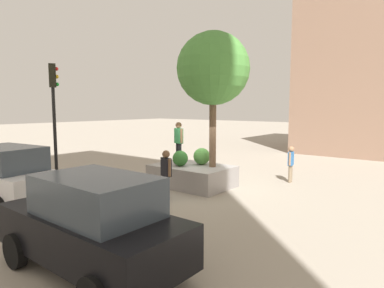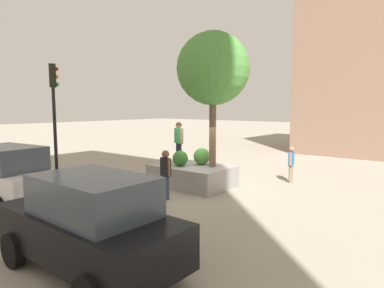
% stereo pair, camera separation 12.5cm
% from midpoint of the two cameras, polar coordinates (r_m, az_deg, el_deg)
% --- Properties ---
extents(ground_plane, '(120.00, 120.00, 0.00)m').
position_cam_midpoint_polar(ground_plane, '(13.99, 1.01, -7.31)').
color(ground_plane, '#9E9384').
extents(planter_ledge, '(3.24, 2.22, 0.87)m').
position_cam_midpoint_polar(planter_ledge, '(14.07, -0.26, -5.41)').
color(planter_ledge, gray).
rests_on(planter_ledge, ground).
extents(plaza_tree, '(2.90, 2.90, 5.39)m').
position_cam_midpoint_polar(plaza_tree, '(13.58, 3.35, 12.63)').
color(plaza_tree, brown).
rests_on(plaza_tree, planter_ledge).
extents(boxwood_shrub, '(0.64, 0.64, 0.64)m').
position_cam_midpoint_polar(boxwood_shrub, '(13.81, -2.27, -2.46)').
color(boxwood_shrub, '#2D6628').
rests_on(boxwood_shrub, planter_ledge).
extents(hedge_clump, '(0.71, 0.71, 0.71)m').
position_cam_midpoint_polar(hedge_clump, '(14.14, 1.42, -2.11)').
color(hedge_clump, '#4C8C3D').
rests_on(hedge_clump, planter_ledge).
extents(skateboard, '(0.79, 0.59, 0.07)m').
position_cam_midpoint_polar(skateboard, '(14.39, -2.52, -3.16)').
color(skateboard, black).
rests_on(skateboard, planter_ledge).
extents(skateboarder, '(0.55, 0.35, 1.72)m').
position_cam_midpoint_polar(skateboarder, '(14.26, -2.54, 0.84)').
color(skateboarder, black).
rests_on(skateboarder, skateboard).
extents(sedan_parked, '(4.27, 2.02, 1.98)m').
position_cam_midpoint_polar(sedan_parked, '(7.08, -17.04, -12.84)').
color(sedan_parked, black).
rests_on(sedan_parked, ground).
extents(police_car, '(4.52, 2.43, 2.02)m').
position_cam_midpoint_polar(police_car, '(12.77, -29.60, -4.76)').
color(police_car, white).
rests_on(police_car, ground).
extents(traffic_light_corner, '(0.36, 0.37, 4.87)m').
position_cam_midpoint_polar(traffic_light_corner, '(13.47, -22.71, 5.85)').
color(traffic_light_corner, black).
rests_on(traffic_light_corner, ground).
extents(pedestrian_crossing, '(0.57, 0.34, 1.77)m').
position_cam_midpoint_polar(pedestrian_crossing, '(11.98, -4.73, -4.63)').
color(pedestrian_crossing, navy).
rests_on(pedestrian_crossing, ground).
extents(passerby_with_bag, '(0.25, 0.54, 1.60)m').
position_cam_midpoint_polar(passerby_with_bag, '(15.26, 16.26, -2.88)').
color(passerby_with_bag, '#847056').
rests_on(passerby_with_bag, ground).
extents(plaza_lowrise_south, '(10.00, 8.53, 12.81)m').
position_cam_midpoint_polar(plaza_lowrise_south, '(27.67, 29.63, 11.95)').
color(plaza_lowrise_south, '#8C6B56').
rests_on(plaza_lowrise_south, ground).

